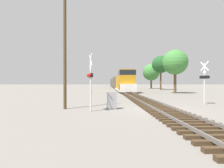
# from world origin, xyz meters

# --- Properties ---
(ground_plane) EXTENTS (400.00, 400.00, 0.00)m
(ground_plane) POSITION_xyz_m (0.00, 0.00, 0.00)
(ground_plane) COLOR slate
(rail_track_bed) EXTENTS (2.60, 160.00, 0.31)m
(rail_track_bed) POSITION_xyz_m (0.00, -0.00, 0.14)
(rail_track_bed) COLOR #42301E
(rail_track_bed) RESTS_ON ground
(freight_train) EXTENTS (3.14, 75.43, 4.68)m
(freight_train) POSITION_xyz_m (0.00, 55.70, 2.07)
(freight_train) COLOR #B77A14
(freight_train) RESTS_ON ground
(crossing_signal_near) EXTENTS (0.53, 1.01, 4.13)m
(crossing_signal_near) POSITION_xyz_m (-5.27, -0.55, 2.45)
(crossing_signal_near) COLOR silver
(crossing_signal_near) RESTS_ON ground
(crossing_signal_far) EXTENTS (0.60, 1.00, 4.10)m
(crossing_signal_far) POSITION_xyz_m (5.22, 3.09, 2.44)
(crossing_signal_far) COLOR silver
(crossing_signal_far) RESTS_ON ground
(relay_cabinet) EXTENTS (0.82, 0.57, 1.36)m
(relay_cabinet) POSITION_xyz_m (-3.69, 0.53, 0.67)
(relay_cabinet) COLOR slate
(relay_cabinet) RESTS_ON ground
(utility_pole) EXTENTS (1.80, 0.24, 9.33)m
(utility_pole) POSITION_xyz_m (-7.37, 0.72, 4.85)
(utility_pole) COLOR #4C3A23
(utility_pole) RESTS_ON ground
(tree_far_right) EXTENTS (4.82, 4.82, 8.47)m
(tree_far_right) POSITION_xyz_m (9.31, 20.35, 6.02)
(tree_far_right) COLOR brown
(tree_far_right) RESTS_ON ground
(tree_mid_background) EXTENTS (5.00, 5.00, 9.85)m
(tree_mid_background) POSITION_xyz_m (11.61, 36.48, 7.32)
(tree_mid_background) COLOR #473521
(tree_mid_background) RESTS_ON ground
(tree_deep_background) EXTENTS (5.79, 5.79, 8.62)m
(tree_deep_background) POSITION_xyz_m (11.56, 46.83, 5.70)
(tree_deep_background) COLOR brown
(tree_deep_background) RESTS_ON ground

